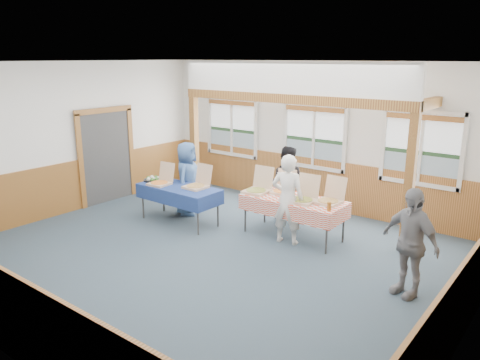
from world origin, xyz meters
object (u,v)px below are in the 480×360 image
at_px(table_left, 179,189).
at_px(woman_white, 288,199).
at_px(table_right, 293,201).
at_px(man_blue, 187,178).
at_px(person_grey, 410,242).
at_px(woman_black, 286,184).

bearing_deg(table_left, woman_white, -8.91).
relative_size(table_right, man_blue, 1.34).
height_order(table_right, person_grey, person_grey).
height_order(table_left, person_grey, person_grey).
xyz_separation_m(table_right, woman_white, (0.06, -0.30, 0.12)).
height_order(woman_white, person_grey, woman_white).
height_order(table_right, man_blue, man_blue).
xyz_separation_m(woman_white, person_grey, (2.37, -0.59, -0.03)).
bearing_deg(table_left, man_blue, 97.01).
distance_m(man_blue, person_grey, 4.96).
bearing_deg(man_blue, woman_black, -87.66).
xyz_separation_m(table_left, table_right, (2.24, 0.73, 0.01)).
relative_size(table_right, woman_black, 1.35).
bearing_deg(man_blue, woman_white, -116.38).
relative_size(table_right, woman_white, 1.27).
distance_m(table_left, man_blue, 0.57).
distance_m(table_right, man_blue, 2.51).
distance_m(woman_white, person_grey, 2.44).
relative_size(table_left, woman_black, 1.22).
relative_size(woman_white, man_blue, 1.05).
height_order(table_left, woman_black, woman_black).
bearing_deg(man_blue, table_right, -109.61).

